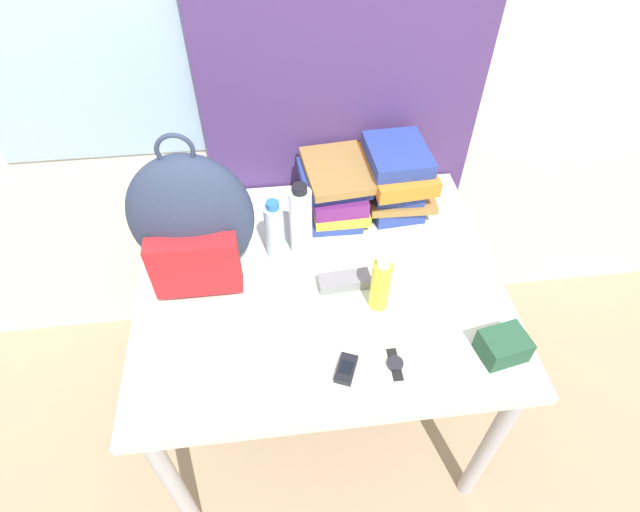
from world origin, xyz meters
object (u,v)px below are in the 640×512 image
cell_phone (346,369)px  camera_pouch (503,346)px  water_bottle (275,231)px  sports_bottle (301,222)px  sunglasses_case (344,281)px  book_stack_left (336,188)px  wristwatch (395,364)px  backpack (192,222)px  book_stack_center (396,177)px  sunscreen_bottle (381,284)px

cell_phone → camera_pouch: (0.41, 0.00, 0.03)m
water_bottle → sports_bottle: bearing=4.5°
sunglasses_case → book_stack_left: bearing=86.5°
cell_phone → wristwatch: (0.13, 0.00, -0.00)m
backpack → water_bottle: bearing=11.2°
book_stack_left → book_stack_center: size_ratio=0.97×
cell_phone → backpack: bearing=133.8°
sports_bottle → sunscreen_bottle: bearing=-50.7°
sports_bottle → cell_phone: size_ratio=2.69×
book_stack_center → sunscreen_bottle: 0.43m
book_stack_center → sunglasses_case: 0.41m
backpack → sunglasses_case: (0.41, -0.11, -0.18)m
camera_pouch → backpack: bearing=153.7°
sunscreen_bottle → book_stack_center: bearing=72.0°
backpack → book_stack_center: (0.63, 0.22, -0.08)m
backpack → book_stack_left: backpack is taller
cell_phone → sunglasses_case: sunglasses_case is taller
water_bottle → sports_bottle: size_ratio=0.82×
book_stack_center → camera_pouch: bearing=-76.1°
sunscreen_bottle → cell_phone: (-0.12, -0.20, -0.08)m
book_stack_center → cell_phone: book_stack_center is taller
camera_pouch → wristwatch: size_ratio=1.38×
sunscreen_bottle → water_bottle: bearing=139.8°
water_bottle → book_stack_left: bearing=41.7°
book_stack_left → cell_phone: bearing=-95.4°
sports_bottle → cell_phone: bearing=-80.7°
water_bottle → wristwatch: size_ratio=2.22×
wristwatch → sports_bottle: bearing=114.4°
wristwatch → book_stack_center: bearing=78.0°
sunglasses_case → sports_bottle: bearing=124.8°
sunscreen_bottle → wristwatch: bearing=-88.9°
sports_bottle → cell_phone: 0.46m
sunglasses_case → wristwatch: 0.29m
water_bottle → sports_bottle: 0.08m
water_bottle → sunscreen_bottle: water_bottle is taller
sports_bottle → camera_pouch: (0.48, -0.43, -0.09)m
camera_pouch → book_stack_center: bearing=103.9°
sunscreen_bottle → wristwatch: size_ratio=1.97×
book_stack_left → wristwatch: book_stack_left is taller
book_stack_left → book_stack_center: book_stack_center is taller
backpack → sunglasses_case: size_ratio=3.08×
sunscreen_bottle → camera_pouch: 0.35m
book_stack_left → sunglasses_case: 0.34m
water_bottle → wristwatch: (0.28, -0.43, -0.09)m
water_bottle → sports_bottle: (0.08, 0.01, 0.02)m
water_bottle → book_stack_center: bearing=24.0°
book_stack_center → water_bottle: 0.44m
sports_bottle → wristwatch: sports_bottle is taller
sunglasses_case → wristwatch: bearing=-72.4°
book_stack_left → sunglasses_case: bearing=-93.5°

